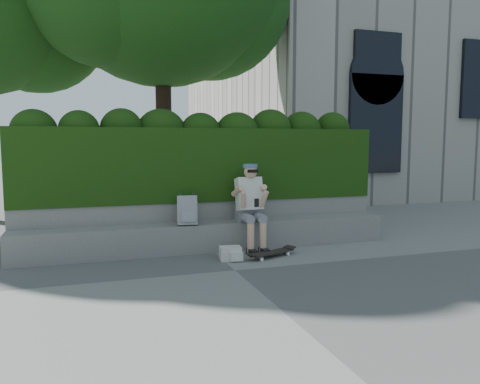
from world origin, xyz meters
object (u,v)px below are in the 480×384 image
object	(u,v)px
skateboard	(271,253)
backpack_ground	(230,253)
person	(250,204)
backpack_plaid	(187,211)

from	to	relation	value
skateboard	backpack_ground	bearing A→B (deg)	156.29
person	backpack_plaid	bearing A→B (deg)	175.35
backpack_plaid	backpack_ground	xyz separation A→B (m)	(0.51, -0.59, -0.58)
person	skateboard	distance (m)	0.89
skateboard	backpack_ground	xyz separation A→B (m)	(-0.63, 0.03, 0.03)
person	skateboard	size ratio (longest dim) A/B	1.75
person	backpack_ground	world-z (taller)	person
person	backpack_plaid	xyz separation A→B (m)	(-1.00, 0.08, -0.08)
person	backpack_ground	distance (m)	0.96
skateboard	backpack_ground	distance (m)	0.64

